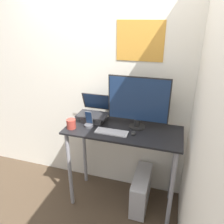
{
  "coord_description": "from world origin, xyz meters",
  "views": [
    {
      "loc": [
        0.47,
        -1.66,
        2.03
      ],
      "look_at": [
        -0.12,
        0.25,
        1.14
      ],
      "focal_mm": 35.0,
      "sensor_mm": 36.0,
      "label": 1
    }
  ],
  "objects_px": {
    "cell_phone": "(89,123)",
    "computer_tower": "(141,190)",
    "laptop": "(94,114)",
    "monitor": "(138,103)",
    "keyboard": "(112,132)",
    "mouse": "(133,133)"
  },
  "relations": [
    {
      "from": "cell_phone",
      "to": "computer_tower",
      "type": "bearing_deg",
      "value": 5.58
    },
    {
      "from": "laptop",
      "to": "computer_tower",
      "type": "relative_size",
      "value": 0.64
    },
    {
      "from": "monitor",
      "to": "cell_phone",
      "type": "height_order",
      "value": "monitor"
    },
    {
      "from": "laptop",
      "to": "cell_phone",
      "type": "distance_m",
      "value": 0.15
    },
    {
      "from": "keyboard",
      "to": "mouse",
      "type": "distance_m",
      "value": 0.22
    },
    {
      "from": "monitor",
      "to": "mouse",
      "type": "xyz_separation_m",
      "value": [
        -0.01,
        -0.16,
        -0.26
      ]
    },
    {
      "from": "keyboard",
      "to": "mouse",
      "type": "xyz_separation_m",
      "value": [
        0.21,
        0.03,
        0.01
      ]
    },
    {
      "from": "laptop",
      "to": "mouse",
      "type": "bearing_deg",
      "value": -20.39
    },
    {
      "from": "keyboard",
      "to": "laptop",
      "type": "bearing_deg",
      "value": 142.69
    },
    {
      "from": "cell_phone",
      "to": "computer_tower",
      "type": "xyz_separation_m",
      "value": [
        0.58,
        0.06,
        -0.8
      ]
    },
    {
      "from": "mouse",
      "to": "monitor",
      "type": "bearing_deg",
      "value": 88.21
    },
    {
      "from": "keyboard",
      "to": "cell_phone",
      "type": "height_order",
      "value": "cell_phone"
    },
    {
      "from": "keyboard",
      "to": "cell_phone",
      "type": "relative_size",
      "value": 1.89
    },
    {
      "from": "monitor",
      "to": "cell_phone",
      "type": "xyz_separation_m",
      "value": [
        -0.49,
        -0.13,
        -0.23
      ]
    },
    {
      "from": "monitor",
      "to": "keyboard",
      "type": "relative_size",
      "value": 1.88
    },
    {
      "from": "mouse",
      "to": "computer_tower",
      "type": "distance_m",
      "value": 0.79
    },
    {
      "from": "computer_tower",
      "to": "cell_phone",
      "type": "bearing_deg",
      "value": -174.42
    },
    {
      "from": "monitor",
      "to": "mouse",
      "type": "distance_m",
      "value": 0.3
    },
    {
      "from": "keyboard",
      "to": "monitor",
      "type": "bearing_deg",
      "value": 40.43
    },
    {
      "from": "monitor",
      "to": "computer_tower",
      "type": "distance_m",
      "value": 1.04
    },
    {
      "from": "monitor",
      "to": "mouse",
      "type": "height_order",
      "value": "monitor"
    },
    {
      "from": "monitor",
      "to": "keyboard",
      "type": "height_order",
      "value": "monitor"
    }
  ]
}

